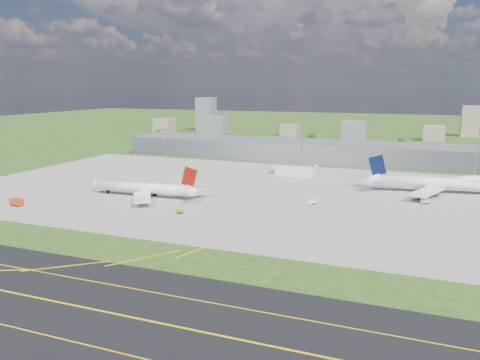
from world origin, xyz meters
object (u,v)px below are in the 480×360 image
(airliner_red_twin, at_px, (146,188))
(airliner_blue_quad, at_px, (440,183))
(tug_yellow, at_px, (180,212))
(van_white_near, at_px, (312,202))
(van_white_far, at_px, (425,202))
(fire_truck, at_px, (16,202))

(airliner_red_twin, height_order, airliner_blue_quad, airliner_blue_quad)
(tug_yellow, xyz_separation_m, van_white_near, (54.43, 39.22, 0.45))
(airliner_red_twin, xyz_separation_m, van_white_near, (87.45, 16.06, -3.52))
(van_white_near, xyz_separation_m, van_white_far, (53.40, 22.17, -0.12))
(tug_yellow, relative_size, van_white_near, 0.65)
(airliner_blue_quad, distance_m, fire_truck, 225.73)
(airliner_blue_quad, bearing_deg, tug_yellow, -150.55)
(airliner_red_twin, relative_size, airliner_blue_quad, 0.84)
(tug_yellow, bearing_deg, airliner_red_twin, 98.77)
(airliner_red_twin, xyz_separation_m, fire_truck, (-50.14, -39.72, -3.11))
(airliner_blue_quad, distance_m, van_white_far, 30.80)
(fire_truck, relative_size, van_white_far, 1.64)
(airliner_blue_quad, bearing_deg, fire_truck, -160.37)
(airliner_blue_quad, height_order, tug_yellow, airliner_blue_quad)
(airliner_red_twin, relative_size, fire_truck, 8.06)
(airliner_blue_quad, height_order, fire_truck, airliner_blue_quad)
(fire_truck, bearing_deg, van_white_near, 32.50)
(tug_yellow, height_order, van_white_far, van_white_far)
(tug_yellow, bearing_deg, van_white_far, -16.52)
(fire_truck, bearing_deg, airliner_blue_quad, 38.87)
(airliner_blue_quad, bearing_deg, airliner_red_twin, -164.26)
(van_white_far, bearing_deg, airliner_red_twin, 168.28)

